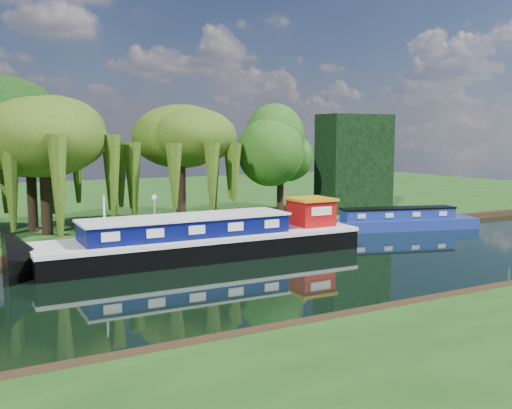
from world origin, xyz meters
TOP-DOWN VIEW (x-y plane):
  - ground at (0.00, 0.00)m, footprint 120.00×120.00m
  - far_bank at (0.00, 34.00)m, footprint 120.00×52.00m
  - dutch_barge at (1.56, 4.85)m, footprint 18.22×4.33m
  - narrowboat at (17.29, 6.77)m, footprint 11.93×5.14m
  - white_cruiser at (12.20, 7.08)m, footprint 3.01×2.75m
  - willow_left at (-5.43, 14.04)m, footprint 6.90×6.90m
  - willow_right at (3.43, 13.54)m, footprint 6.21×6.21m
  - tree_far_mid at (-6.06, 15.62)m, footprint 5.57×5.57m
  - tree_far_right at (11.57, 13.59)m, footprint 4.52×4.52m
  - conifer_hedge at (19.00, 14.00)m, footprint 6.00×3.00m
  - lamppost at (0.50, 10.50)m, footprint 0.36×0.36m
  - mooring_posts at (-0.50, 8.40)m, footprint 19.16×0.16m
  - reeds_near at (6.87, -7.57)m, footprint 33.70×1.50m

SIDE VIEW (x-z plane):
  - ground at x=0.00m, z-range 0.00..0.00m
  - white_cruiser at x=12.20m, z-range -0.68..0.68m
  - far_bank at x=0.00m, z-range 0.00..0.45m
  - reeds_near at x=6.87m, z-range 0.00..1.10m
  - narrowboat at x=17.29m, z-range -0.25..1.48m
  - mooring_posts at x=-0.50m, z-range 0.45..1.45m
  - dutch_barge at x=1.56m, z-range -0.97..2.87m
  - lamppost at x=0.50m, z-range 1.14..3.70m
  - conifer_hedge at x=19.00m, z-range 0.45..8.45m
  - tree_far_right at x=11.57m, z-range 1.85..9.25m
  - willow_right at x=3.43m, z-range 2.19..9.76m
  - willow_left at x=-5.43m, z-range 2.32..10.58m
  - tree_far_mid at x=-6.06m, z-range 2.17..11.28m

